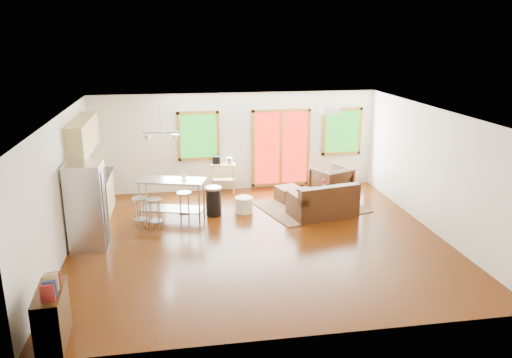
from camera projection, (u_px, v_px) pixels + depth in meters
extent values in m
cube|color=#331302|center=(258.00, 239.00, 10.28)|extent=(7.50, 7.00, 0.02)
cube|color=white|center=(259.00, 113.00, 9.54)|extent=(7.50, 7.00, 0.02)
cube|color=silver|center=(236.00, 142.00, 13.24)|extent=(7.50, 0.02, 2.60)
cube|color=silver|center=(61.00, 188.00, 9.33)|extent=(0.02, 7.00, 2.60)
cube|color=silver|center=(434.00, 170.00, 10.50)|extent=(0.02, 7.00, 2.60)
cube|color=silver|center=(303.00, 252.00, 6.59)|extent=(7.50, 0.02, 2.60)
cube|color=#155713|center=(198.00, 136.00, 12.98)|extent=(0.94, 0.02, 1.14)
cube|color=#91621F|center=(198.00, 113.00, 12.81)|extent=(1.10, 0.05, 0.08)
cube|color=#91621F|center=(199.00, 159.00, 13.15)|extent=(1.10, 0.05, 0.08)
cube|color=#91621F|center=(179.00, 137.00, 12.90)|extent=(0.08, 0.05, 1.30)
cube|color=#91621F|center=(218.00, 135.00, 13.06)|extent=(0.08, 0.05, 1.30)
cube|color=#B4170D|center=(281.00, 148.00, 13.43)|extent=(1.44, 0.02, 1.94)
cube|color=#91621F|center=(281.00, 111.00, 13.15)|extent=(1.60, 0.05, 0.08)
cube|color=#91621F|center=(280.00, 184.00, 13.72)|extent=(1.60, 0.05, 0.08)
cube|color=#91621F|center=(253.00, 149.00, 13.31)|extent=(0.08, 0.05, 2.10)
cube|color=#91621F|center=(308.00, 147.00, 13.55)|extent=(0.08, 0.05, 2.10)
cube|color=#91621F|center=(281.00, 148.00, 13.43)|extent=(0.08, 0.05, 1.94)
cube|color=#155713|center=(342.00, 131.00, 13.58)|extent=(0.94, 0.02, 1.14)
cube|color=#91621F|center=(343.00, 109.00, 13.41)|extent=(1.10, 0.05, 0.08)
cube|color=#91621F|center=(341.00, 153.00, 13.76)|extent=(1.10, 0.05, 0.08)
cube|color=#91621F|center=(324.00, 132.00, 13.51)|extent=(0.08, 0.05, 1.30)
cube|color=#91621F|center=(360.00, 131.00, 13.66)|extent=(0.08, 0.05, 1.30)
cube|color=#495C3C|center=(312.00, 207.00, 12.10)|extent=(2.74, 2.37, 0.02)
cube|color=black|center=(322.00, 207.00, 11.54)|extent=(1.63, 1.13, 0.42)
cube|color=black|center=(330.00, 195.00, 11.14)|extent=(1.50, 0.50, 0.38)
cube|color=black|center=(297.00, 198.00, 11.24)|extent=(0.37, 0.87, 0.16)
cube|color=black|center=(347.00, 192.00, 11.69)|extent=(0.37, 0.87, 0.16)
cube|color=black|center=(309.00, 197.00, 11.40)|extent=(0.71, 0.66, 0.12)
cube|color=black|center=(334.00, 194.00, 11.63)|extent=(0.71, 0.66, 0.12)
cube|color=#331D0A|center=(322.00, 191.00, 12.28)|extent=(0.99, 0.69, 0.04)
cube|color=#331D0A|center=(307.00, 200.00, 12.14)|extent=(0.06, 0.06, 0.33)
cube|color=#331D0A|center=(339.00, 200.00, 12.14)|extent=(0.06, 0.06, 0.33)
cube|color=#331D0A|center=(306.00, 195.00, 12.53)|extent=(0.06, 0.06, 0.33)
cube|color=#331D0A|center=(336.00, 195.00, 12.53)|extent=(0.06, 0.06, 0.33)
imported|color=black|center=(331.00, 181.00, 12.79)|extent=(1.10, 1.07, 0.88)
cube|color=black|center=(289.00, 194.00, 12.54)|extent=(0.69, 0.69, 0.37)
cylinder|color=#F0EDCD|center=(244.00, 205.00, 11.75)|extent=(0.49, 0.49, 0.37)
imported|color=silver|center=(324.00, 188.00, 12.02)|extent=(0.20, 0.21, 0.18)
sphere|color=#AC0F1B|center=(326.00, 182.00, 12.00)|extent=(0.08, 0.08, 0.07)
sphere|color=#AC0F1B|center=(323.00, 181.00, 11.95)|extent=(0.08, 0.08, 0.07)
sphere|color=#AC0F1B|center=(324.00, 180.00, 12.00)|extent=(0.08, 0.08, 0.07)
cube|color=tan|center=(95.00, 201.00, 11.22)|extent=(0.60, 2.20, 0.90)
cube|color=black|center=(93.00, 181.00, 11.09)|extent=(0.64, 2.24, 0.04)
cube|color=tan|center=(83.00, 135.00, 10.78)|extent=(0.36, 2.20, 0.70)
cylinder|color=#B7BABC|center=(89.00, 182.00, 10.59)|extent=(0.12, 0.12, 0.18)
cube|color=black|center=(95.00, 171.00, 11.44)|extent=(0.22, 0.18, 0.20)
cube|color=#B7BABC|center=(87.00, 206.00, 9.65)|extent=(0.70, 0.68, 1.71)
cube|color=gray|center=(105.00, 205.00, 9.70)|extent=(0.04, 0.63, 1.67)
cylinder|color=gray|center=(103.00, 202.00, 9.46)|extent=(0.02, 0.02, 1.14)
cylinder|color=gray|center=(106.00, 195.00, 9.86)|extent=(0.02, 0.02, 1.14)
cube|color=#B7BABC|center=(171.00, 180.00, 11.11)|extent=(1.59, 0.98, 0.04)
cube|color=gray|center=(173.00, 209.00, 11.30)|extent=(1.47, 0.88, 0.03)
cylinder|color=gray|center=(140.00, 203.00, 11.10)|extent=(0.05, 0.05, 0.90)
cylinder|color=gray|center=(199.00, 205.00, 10.95)|extent=(0.05, 0.05, 0.90)
cylinder|color=gray|center=(147.00, 196.00, 11.53)|extent=(0.05, 0.05, 0.90)
cylinder|color=gray|center=(204.00, 198.00, 11.38)|extent=(0.05, 0.05, 0.90)
imported|color=white|center=(184.00, 175.00, 11.18)|extent=(0.15, 0.13, 0.12)
cylinder|color=#B7BABC|center=(140.00, 199.00, 10.64)|extent=(0.42, 0.42, 0.04)
cylinder|color=gray|center=(144.00, 212.00, 10.85)|extent=(0.03, 0.03, 0.66)
cylinder|color=gray|center=(136.00, 213.00, 10.77)|extent=(0.03, 0.03, 0.66)
cylinder|color=gray|center=(138.00, 216.00, 10.62)|extent=(0.03, 0.03, 0.66)
cylinder|color=gray|center=(146.00, 215.00, 10.71)|extent=(0.03, 0.03, 0.66)
cylinder|color=gray|center=(141.00, 219.00, 10.77)|extent=(0.39, 0.39, 0.01)
cylinder|color=#B7BABC|center=(154.00, 200.00, 10.55)|extent=(0.38, 0.38, 0.04)
cylinder|color=gray|center=(160.00, 214.00, 10.73)|extent=(0.03, 0.03, 0.67)
cylinder|color=gray|center=(151.00, 214.00, 10.73)|extent=(0.03, 0.03, 0.67)
cylinder|color=gray|center=(150.00, 217.00, 10.56)|extent=(0.03, 0.03, 0.67)
cylinder|color=gray|center=(158.00, 217.00, 10.56)|extent=(0.03, 0.03, 0.67)
cylinder|color=gray|center=(155.00, 221.00, 10.68)|extent=(0.35, 0.35, 0.01)
cylinder|color=#B7BABC|center=(184.00, 193.00, 11.03)|extent=(0.35, 0.35, 0.04)
cylinder|color=gray|center=(189.00, 206.00, 11.22)|extent=(0.02, 0.02, 0.65)
cylinder|color=gray|center=(181.00, 207.00, 11.20)|extent=(0.02, 0.02, 0.65)
cylinder|color=gray|center=(180.00, 209.00, 11.03)|extent=(0.02, 0.02, 0.65)
cylinder|color=gray|center=(188.00, 209.00, 11.05)|extent=(0.02, 0.02, 0.65)
cylinder|color=gray|center=(185.00, 213.00, 11.16)|extent=(0.32, 0.32, 0.01)
cylinder|color=black|center=(214.00, 202.00, 11.54)|extent=(0.43, 0.43, 0.63)
cylinder|color=#B7BABC|center=(213.00, 188.00, 11.45)|extent=(0.44, 0.44, 0.05)
cube|color=tan|center=(223.00, 164.00, 13.09)|extent=(0.72, 0.54, 0.04)
cube|color=tan|center=(223.00, 179.00, 13.20)|extent=(0.67, 0.50, 0.03)
cube|color=tan|center=(212.00, 180.00, 13.05)|extent=(0.04, 0.04, 0.77)
cube|color=tan|center=(233.00, 180.00, 13.03)|extent=(0.04, 0.04, 0.77)
cube|color=tan|center=(214.00, 176.00, 13.37)|extent=(0.04, 0.04, 0.77)
cube|color=tan|center=(234.00, 176.00, 13.34)|extent=(0.04, 0.04, 0.77)
cube|color=black|center=(217.00, 160.00, 13.07)|extent=(0.24, 0.22, 0.20)
cylinder|color=#B7BABC|center=(229.00, 161.00, 13.06)|extent=(0.17, 0.17, 0.17)
cube|color=#331D0A|center=(52.00, 317.00, 6.72)|extent=(0.39, 0.90, 0.79)
cube|color=maroon|center=(48.00, 294.00, 6.31)|extent=(0.18, 0.06, 0.24)
cube|color=navy|center=(50.00, 289.00, 6.45)|extent=(0.18, 0.06, 0.22)
cube|color=#A0854E|center=(51.00, 282.00, 6.59)|extent=(0.18, 0.06, 0.26)
cube|color=maroon|center=(53.00, 279.00, 6.73)|extent=(0.18, 0.06, 0.20)
cube|color=white|center=(329.00, 110.00, 10.38)|extent=(0.35, 0.35, 0.12)
cylinder|color=gray|center=(160.00, 119.00, 10.76)|extent=(0.02, 0.02, 0.60)
cube|color=gray|center=(161.00, 132.00, 10.84)|extent=(0.80, 0.04, 0.03)
cone|color=#B7BABC|center=(147.00, 138.00, 10.83)|extent=(0.18, 0.18, 0.14)
cone|color=#B7BABC|center=(175.00, 137.00, 10.92)|extent=(0.18, 0.18, 0.14)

